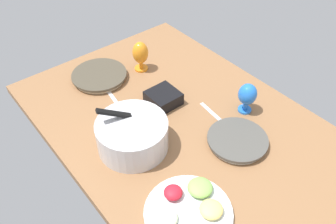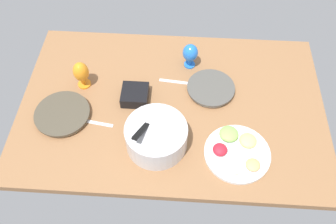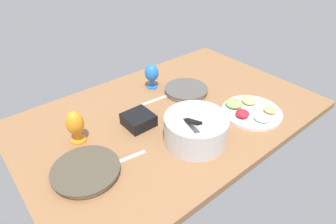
{
  "view_description": "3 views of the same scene",
  "coord_description": "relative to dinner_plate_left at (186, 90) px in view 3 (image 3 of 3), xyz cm",
  "views": [
    {
      "loc": [
        -80.31,
        76.15,
        111.71
      ],
      "look_at": [
        6.83,
        5.42,
        7.67
      ],
      "focal_mm": 37.68,
      "sensor_mm": 36.0,
      "label": 1
    },
    {
      "loc": [
        -5.09,
        112.71,
        150.57
      ],
      "look_at": [
        1.4,
        10.97,
        7.67
      ],
      "focal_mm": 38.06,
      "sensor_mm": 36.0,
      "label": 2
    },
    {
      "loc": [
        81.05,
        95.55,
        88.22
      ],
      "look_at": [
        8.04,
        7.07,
        7.67
      ],
      "focal_mm": 30.21,
      "sensor_mm": 36.0,
      "label": 3
    }
  ],
  "objects": [
    {
      "name": "fork_by_right_plate",
      "position": [
        58.29,
        25.03,
        -1.3
      ],
      "size": [
        18.07,
        4.46,
        0.6
      ],
      "primitive_type": "cube",
      "rotation": [
        0.0,
        0.0,
        -0.15
      ],
      "color": "silver",
      "rests_on": "ground_plane"
    },
    {
      "name": "dinner_plate_left",
      "position": [
        0.0,
        0.0,
        0.0
      ],
      "size": [
        25.74,
        25.74,
        3.08
      ],
      "color": "silver",
      "rests_on": "ground_plane"
    },
    {
      "name": "hurricane_glass_blue",
      "position": [
        11.98,
        -18.08,
        7.69
      ],
      "size": [
        8.55,
        8.55,
        15.07
      ],
      "color": "blue",
      "rests_on": "ground_plane"
    },
    {
      "name": "square_bowl_black",
      "position": [
        40.13,
        8.08,
        1.82
      ],
      "size": [
        13.91,
        13.91,
        6.15
      ],
      "color": "black",
      "rests_on": "ground_plane"
    },
    {
      "name": "dinner_plate_right",
      "position": [
        75.94,
        21.84,
        0.05
      ],
      "size": [
        28.29,
        28.29,
        3.17
      ],
      "color": "beige",
      "rests_on": "ground_plane"
    },
    {
      "name": "fork_by_left_plate",
      "position": [
        19.37,
        -4.88,
        -1.3
      ],
      "size": [
        18.09,
        3.55,
        0.6
      ],
      "primitive_type": "cube",
      "rotation": [
        0.0,
        0.0,
        -0.1
      ],
      "color": "silver",
      "rests_on": "ground_plane"
    },
    {
      "name": "ground_plane",
      "position": [
        20.42,
        10.26,
        -3.6
      ],
      "size": [
        160.0,
        104.0,
        4.0
      ],
      "primitive_type": "cube",
      "color": "#8C603D"
    },
    {
      "name": "mixing_bowl",
      "position": [
        26.51,
        35.13,
        5.59
      ],
      "size": [
        29.57,
        29.57,
        20.38
      ],
      "color": "silver",
      "rests_on": "ground_plane"
    },
    {
      "name": "fruit_platter",
      "position": [
        -11.95,
        37.87,
        0.19
      ],
      "size": [
        31.65,
        31.65,
        5.56
      ],
      "color": "silver",
      "rests_on": "ground_plane"
    },
    {
      "name": "hurricane_glass_orange",
      "position": [
        69.16,
        0.14,
        8.11
      ],
      "size": [
        8.28,
        8.28,
        16.44
      ],
      "color": "orange",
      "rests_on": "ground_plane"
    }
  ]
}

